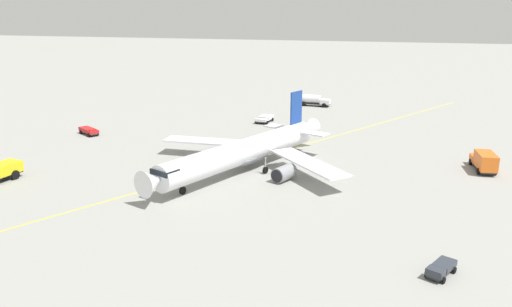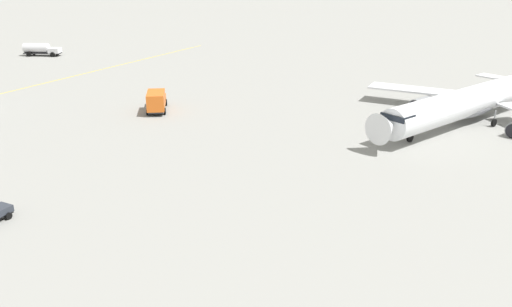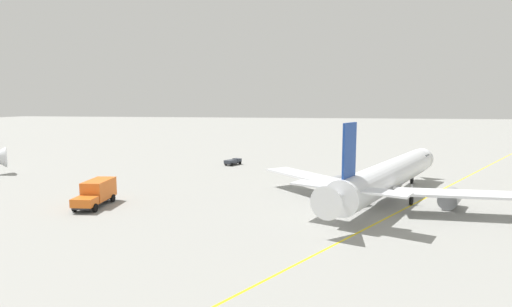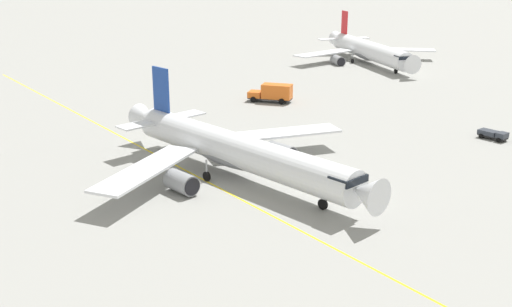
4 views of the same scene
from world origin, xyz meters
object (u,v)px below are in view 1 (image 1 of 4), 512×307
ops_pickup_truck (89,131)px  baggage_truck_truck (441,269)px  airliner_main (244,153)px  pushback_tug_truck (265,119)px  fuel_tanker_truck (313,100)px  catering_truck_truck (484,161)px

ops_pickup_truck → baggage_truck_truck: bearing=-0.4°
baggage_truck_truck → airliner_main: bearing=-107.2°
pushback_tug_truck → ops_pickup_truck: bearing=-49.7°
fuel_tanker_truck → baggage_truck_truck: bearing=-68.4°
fuel_tanker_truck → airliner_main: bearing=-87.4°
ops_pickup_truck → pushback_tug_truck: bearing=65.0°
catering_truck_truck → fuel_tanker_truck: bearing=30.1°
fuel_tanker_truck → pushback_tug_truck: bearing=-104.2°
airliner_main → catering_truck_truck: 37.41m
catering_truck_truck → fuel_tanker_truck: size_ratio=0.90×
catering_truck_truck → ops_pickup_truck: catering_truck_truck is taller
pushback_tug_truck → ops_pickup_truck: size_ratio=1.01×
baggage_truck_truck → fuel_tanker_truck: bearing=-136.2°
airliner_main → fuel_tanker_truck: size_ratio=4.40×
baggage_truck_truck → pushback_tug_truck: bearing=-125.1°
baggage_truck_truck → ops_pickup_truck: bearing=-95.9°
catering_truck_truck → ops_pickup_truck: size_ratio=1.41×
catering_truck_truck → airliner_main: bearing=98.7°
airliner_main → catering_truck_truck: size_ratio=4.90×
catering_truck_truck → fuel_tanker_truck: (46.81, 33.96, -0.10)m
ops_pickup_truck → fuel_tanker_truck: size_ratio=0.64×
baggage_truck_truck → fuel_tanker_truck: size_ratio=0.49×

